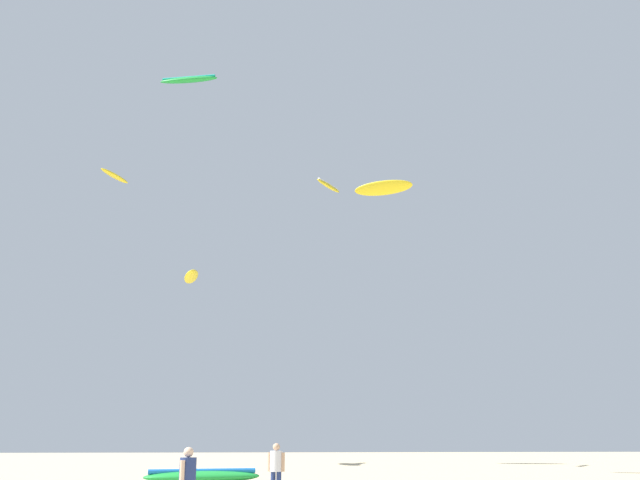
{
  "coord_description": "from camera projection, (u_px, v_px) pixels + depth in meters",
  "views": [
    {
      "loc": [
        -1.58,
        -12.15,
        2.0
      ],
      "look_at": [
        0.0,
        15.75,
        9.6
      ],
      "focal_mm": 39.58,
      "sensor_mm": 36.0,
      "label": 1
    }
  ],
  "objects": [
    {
      "name": "person_foreground",
      "position": [
        187.0,
        479.0,
        15.67
      ],
      "size": [
        0.38,
        0.5,
        1.66
      ],
      "rotation": [
        0.0,
        0.0,
        2.68
      ],
      "color": "navy",
      "rests_on": "ground"
    },
    {
      "name": "person_midground",
      "position": [
        276.0,
        466.0,
        21.56
      ],
      "size": [
        0.52,
        0.37,
        1.65
      ],
      "rotation": [
        0.0,
        0.0,
        1.24
      ],
      "color": "navy",
      "rests_on": "ground"
    },
    {
      "name": "kite_grounded_near",
      "position": [
        202.0,
        476.0,
        28.08
      ],
      "size": [
        4.79,
        2.22,
        0.56
      ],
      "color": "green",
      "rests_on": "ground"
    },
    {
      "name": "kite_aloft_0",
      "position": [
        191.0,
        277.0,
        46.58
      ],
      "size": [
        1.34,
        3.61,
        0.81
      ],
      "color": "yellow"
    },
    {
      "name": "kite_aloft_1",
      "position": [
        115.0,
        176.0,
        49.01
      ],
      "size": [
        1.94,
        3.15,
        0.56
      ],
      "color": "yellow"
    },
    {
      "name": "kite_aloft_2",
      "position": [
        189.0,
        80.0,
        50.5
      ],
      "size": [
        4.41,
        2.11,
        0.87
      ],
      "color": "green"
    },
    {
      "name": "kite_aloft_4",
      "position": [
        328.0,
        186.0,
        45.78
      ],
      "size": [
        2.14,
        2.7,
        0.7
      ],
      "color": "yellow"
    },
    {
      "name": "kite_aloft_5",
      "position": [
        383.0,
        188.0,
        37.87
      ],
      "size": [
        3.31,
        2.15,
        0.81
      ],
      "color": "yellow"
    }
  ]
}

